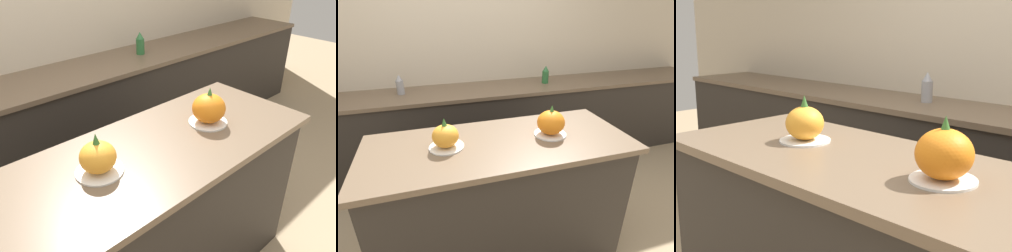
{
  "view_description": "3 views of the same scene",
  "coord_description": "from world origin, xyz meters",
  "views": [
    {
      "loc": [
        -0.84,
        -0.97,
        1.78
      ],
      "look_at": [
        0.07,
        0.02,
        1.01
      ],
      "focal_mm": 35.0,
      "sensor_mm": 36.0,
      "label": 1
    },
    {
      "loc": [
        -0.38,
        -1.35,
        1.69
      ],
      "look_at": [
        0.04,
        -0.01,
        1.04
      ],
      "focal_mm": 28.0,
      "sensor_mm": 36.0,
      "label": 2
    },
    {
      "loc": [
        1.04,
        -1.14,
        1.4
      ],
      "look_at": [
        -0.06,
        -0.02,
        1.05
      ],
      "focal_mm": 50.0,
      "sensor_mm": 36.0,
      "label": 3
    }
  ],
  "objects": [
    {
      "name": "wall_back",
      "position": [
        0.0,
        1.6,
        1.25
      ],
      "size": [
        8.0,
        0.06,
        2.5
      ],
      "color": "beige",
      "rests_on": "ground_plane"
    },
    {
      "name": "kitchen_island",
      "position": [
        0.0,
        0.0,
        0.47
      ],
      "size": [
        1.61,
        0.66,
        0.94
      ],
      "color": "#2D2823",
      "rests_on": "ground_plane"
    },
    {
      "name": "back_counter",
      "position": [
        0.0,
        1.27,
        0.45
      ],
      "size": [
        6.0,
        0.6,
        0.9
      ],
      "color": "#2D2823",
      "rests_on": "ground_plane"
    },
    {
      "name": "pumpkin_cake_left",
      "position": [
        -0.32,
        0.02,
        1.01
      ],
      "size": [
        0.2,
        0.2,
        0.18
      ],
      "color": "white",
      "rests_on": "kitchen_island"
    },
    {
      "name": "pumpkin_cake_right",
      "position": [
        0.33,
        -0.0,
        1.02
      ],
      "size": [
        0.2,
        0.2,
        0.2
      ],
      "color": "white",
      "rests_on": "kitchen_island"
    },
    {
      "name": "bottle_tall",
      "position": [
        0.89,
        1.28,
        1.0
      ],
      "size": [
        0.07,
        0.07,
        0.19
      ],
      "color": "#2D6B38",
      "rests_on": "back_counter"
    }
  ]
}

